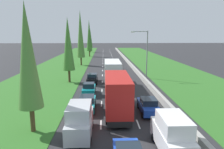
# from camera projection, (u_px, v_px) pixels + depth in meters

# --- Properties ---
(ground_plane) EXTENTS (300.00, 300.00, 0.00)m
(ground_plane) POSITION_uv_depth(u_px,v_px,m) (108.00, 62.00, 63.54)
(ground_plane) COLOR #28282B
(ground_plane) RESTS_ON ground
(grass_verge_left) EXTENTS (14.00, 140.00, 0.04)m
(grass_verge_left) POSITION_uv_depth(u_px,v_px,m) (67.00, 62.00, 63.04)
(grass_verge_left) COLOR #2D6623
(grass_verge_left) RESTS_ON ground
(grass_verge_right) EXTENTS (14.00, 140.00, 0.04)m
(grass_verge_right) POSITION_uv_depth(u_px,v_px,m) (155.00, 62.00, 64.09)
(grass_verge_right) COLOR #2D6623
(grass_verge_right) RESTS_ON ground
(median_barrier) EXTENTS (0.44, 120.00, 0.85)m
(median_barrier) POSITION_uv_depth(u_px,v_px,m) (127.00, 61.00, 63.68)
(median_barrier) COLOR #9E9B93
(median_barrier) RESTS_ON ground
(lane_markings) EXTENTS (3.64, 116.00, 0.01)m
(lane_markings) POSITION_uv_depth(u_px,v_px,m) (108.00, 62.00, 63.53)
(lane_markings) COLOR white
(lane_markings) RESTS_ON ground
(red_box_truck_centre_lane) EXTENTS (2.46, 9.40, 4.18)m
(red_box_truck_centre_lane) POSITION_uv_depth(u_px,v_px,m) (117.00, 93.00, 22.00)
(red_box_truck_centre_lane) COLOR black
(red_box_truck_centre_lane) RESTS_ON ground
(white_van_right_lane) EXTENTS (1.96, 4.90, 2.82)m
(white_van_right_lane) POSITION_uv_depth(u_px,v_px,m) (172.00, 134.00, 14.50)
(white_van_right_lane) COLOR white
(white_van_right_lane) RESTS_ON ground
(blue_sedan_right_lane) EXTENTS (1.82, 4.50, 1.64)m
(blue_sedan_right_lane) POSITION_uv_depth(u_px,v_px,m) (148.00, 106.00, 22.14)
(blue_sedan_right_lane) COLOR #1E47B7
(blue_sedan_right_lane) RESTS_ON ground
(silver_van_left_lane) EXTENTS (1.96, 4.90, 2.82)m
(silver_van_left_lane) POSITION_uv_depth(u_px,v_px,m) (80.00, 120.00, 16.86)
(silver_van_left_lane) COLOR silver
(silver_van_left_lane) RESTS_ON ground
(teal_sedan_left_lane) EXTENTS (1.82, 4.50, 1.64)m
(teal_sedan_left_lane) POSITION_uv_depth(u_px,v_px,m) (87.00, 103.00, 23.02)
(teal_sedan_left_lane) COLOR teal
(teal_sedan_left_lane) RESTS_ON ground
(white_box_truck_centre_lane) EXTENTS (2.46, 9.40, 4.18)m
(white_box_truck_centre_lane) POSITION_uv_depth(u_px,v_px,m) (112.00, 73.00, 33.70)
(white_box_truck_centre_lane) COLOR black
(white_box_truck_centre_lane) RESTS_ON ground
(teal_hatchback_left_lane) EXTENTS (1.74, 3.90, 1.72)m
(teal_hatchback_left_lane) POSITION_uv_depth(u_px,v_px,m) (89.00, 89.00, 28.96)
(teal_hatchback_left_lane) COLOR teal
(teal_hatchback_left_lane) RESTS_ON ground
(black_sedan_left_lane) EXTENTS (1.82, 4.50, 1.64)m
(black_sedan_left_lane) POSITION_uv_depth(u_px,v_px,m) (92.00, 78.00, 36.15)
(black_sedan_left_lane) COLOR black
(black_sedan_left_lane) RESTS_ON ground
(poplar_tree_nearest) EXTENTS (2.07, 2.07, 10.91)m
(poplar_tree_nearest) POSITION_uv_depth(u_px,v_px,m) (28.00, 57.00, 16.78)
(poplar_tree_nearest) COLOR #4C3823
(poplar_tree_nearest) RESTS_ON ground
(poplar_tree_second) EXTENTS (2.08, 2.08, 11.26)m
(poplar_tree_second) POSITION_uv_depth(u_px,v_px,m) (68.00, 44.00, 35.34)
(poplar_tree_second) COLOR #4C3823
(poplar_tree_second) RESTS_ON ground
(poplar_tree_third) EXTENTS (2.17, 2.17, 14.71)m
(poplar_tree_third) POSITION_uv_depth(u_px,v_px,m) (80.00, 34.00, 55.47)
(poplar_tree_third) COLOR #4C3823
(poplar_tree_third) RESTS_ON ground
(poplar_tree_fourth) EXTENTS (2.15, 2.15, 13.83)m
(poplar_tree_fourth) POSITION_uv_depth(u_px,v_px,m) (89.00, 36.00, 78.16)
(poplar_tree_fourth) COLOR #4C3823
(poplar_tree_fourth) RESTS_ON ground
(poplar_tree_fifth) EXTENTS (2.07, 2.07, 10.94)m
(poplar_tree_fifth) POSITION_uv_depth(u_px,v_px,m) (90.00, 38.00, 98.74)
(poplar_tree_fifth) COLOR #4C3823
(poplar_tree_fifth) RESTS_ON ground
(street_light_mast) EXTENTS (3.20, 0.28, 9.00)m
(street_light_mast) POSITION_uv_depth(u_px,v_px,m) (145.00, 51.00, 38.85)
(street_light_mast) COLOR gray
(street_light_mast) RESTS_ON ground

